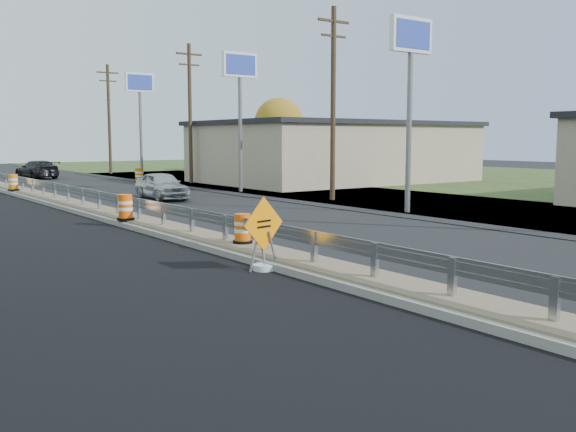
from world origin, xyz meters
TOP-DOWN VIEW (x-y plane):
  - ground at (0.00, 0.00)m, footprint 140.00×140.00m
  - grass_verge_far at (30.00, 10.00)m, footprint 40.00×120.00m
  - median at (0.00, 8.00)m, footprint 1.60×55.00m
  - guardrail at (0.00, 9.00)m, footprint 0.10×46.15m
  - retail_building_near at (20.99, 20.00)m, footprint 18.50×12.50m
  - pylon_sign_south at (10.50, 3.00)m, footprint 2.20×0.30m
  - pylon_sign_mid at (10.50, 16.00)m, footprint 2.20×0.30m
  - pylon_sign_north at (10.50, 30.00)m, footprint 2.20×0.30m
  - utility_pole_smid at (11.50, 9.00)m, footprint 1.90×0.26m
  - utility_pole_nmid at (11.50, 24.00)m, footprint 1.90×0.26m
  - utility_pole_north at (11.50, 39.00)m, footprint 1.90×0.26m
  - tree_far_yellow at (26.00, 34.00)m, footprint 4.62×4.62m
  - caution_sign at (-0.90, -3.26)m, footprint 1.23×0.52m
  - barrel_median_near at (0.08, -0.77)m, footprint 0.54×0.54m
  - barrel_median_mid at (-0.55, 5.88)m, footprint 0.61×0.61m
  - barrel_median_far at (-0.53, 21.86)m, footprint 0.60×0.60m
  - barrel_shoulder_far at (9.20, 27.47)m, footprint 0.68×0.68m
  - car_silver at (4.92, 14.62)m, footprint 1.83×4.15m
  - car_dark_far at (4.58, 36.30)m, footprint 2.55×5.01m

SIDE VIEW (x-z plane):
  - ground at x=0.00m, z-range 0.00..0.00m
  - grass_verge_far at x=30.00m, z-range 0.00..0.03m
  - median at x=0.00m, z-range 0.00..0.23m
  - caution_sign at x=-0.90m, z-range -0.42..1.30m
  - barrel_shoulder_far at x=9.20m, z-range -0.02..0.98m
  - barrel_median_near at x=0.08m, z-range 0.21..1.01m
  - barrel_median_far at x=-0.53m, z-range 0.21..1.10m
  - barrel_median_mid at x=-0.55m, z-range 0.21..1.11m
  - car_silver at x=4.92m, z-range 0.00..1.39m
  - car_dark_far at x=4.58m, z-range 0.00..1.39m
  - guardrail at x=0.00m, z-range 0.37..1.09m
  - retail_building_near at x=20.99m, z-range 0.02..4.29m
  - tree_far_yellow at x=26.00m, z-range 1.11..7.97m
  - utility_pole_smid at x=11.50m, z-range 0.23..9.63m
  - utility_pole_nmid at x=11.50m, z-range 0.23..9.63m
  - utility_pole_north at x=11.50m, z-range 0.23..9.63m
  - pylon_sign_south at x=10.50m, z-range 2.53..10.43m
  - pylon_sign_mid at x=10.50m, z-range 2.53..10.43m
  - pylon_sign_north at x=10.50m, z-range 2.53..10.43m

